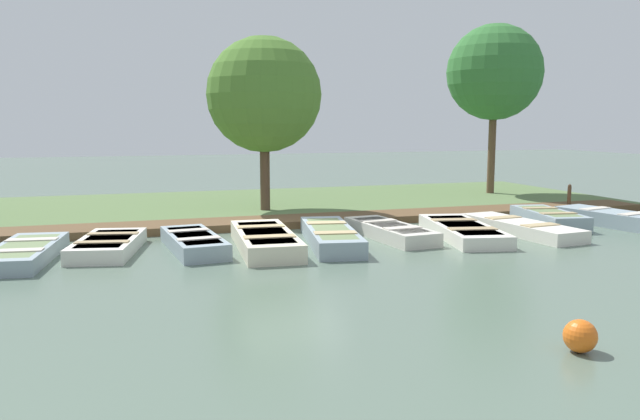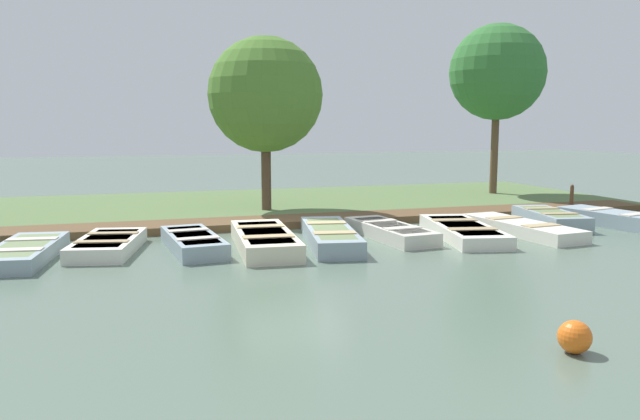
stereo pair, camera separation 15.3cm
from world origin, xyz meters
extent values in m
plane|color=#566B5B|center=(0.00, 0.00, 0.00)|extent=(80.00, 80.00, 0.00)
cube|color=#567042|center=(-5.00, 0.00, 0.09)|extent=(8.00, 24.00, 0.18)
cube|color=brown|center=(-1.45, 0.00, 0.10)|extent=(1.39, 23.01, 0.20)
cube|color=#8C9EA8|center=(1.17, -5.83, 0.16)|extent=(3.12, 1.48, 0.31)
cube|color=#6B7F51|center=(1.17, -5.83, 0.30)|extent=(2.55, 1.17, 0.02)
cube|color=beige|center=(1.74, -5.90, 0.32)|extent=(0.43, 1.03, 0.03)
cube|color=beige|center=(0.61, -5.75, 0.32)|extent=(0.43, 1.03, 0.03)
cube|color=silver|center=(0.86, -4.25, 0.16)|extent=(2.79, 1.67, 0.31)
cube|color=teal|center=(0.86, -4.25, 0.30)|extent=(2.28, 1.33, 0.02)
cube|color=tan|center=(1.35, -4.35, 0.32)|extent=(0.48, 1.09, 0.03)
cube|color=tan|center=(0.38, -4.14, 0.32)|extent=(0.48, 1.09, 0.03)
cube|color=#8C9EA8|center=(1.18, -2.50, 0.17)|extent=(2.90, 1.22, 0.34)
cube|color=#6B7F51|center=(1.18, -2.50, 0.33)|extent=(2.37, 0.96, 0.03)
cube|color=beige|center=(1.72, -2.45, 0.36)|extent=(0.36, 0.91, 0.03)
cube|color=beige|center=(0.65, -2.55, 0.36)|extent=(0.36, 0.91, 0.03)
cube|color=beige|center=(1.48, -1.00, 0.19)|extent=(3.55, 1.42, 0.38)
cube|color=#6B7F51|center=(1.48, -1.00, 0.36)|extent=(2.91, 1.12, 0.03)
cube|color=tan|center=(2.14, -1.05, 0.39)|extent=(0.43, 1.09, 0.03)
cube|color=tan|center=(0.82, -0.95, 0.39)|extent=(0.43, 1.09, 0.03)
cube|color=#8C9EA8|center=(1.45, 0.52, 0.19)|extent=(3.67, 1.59, 0.38)
cube|color=#6B7F51|center=(1.45, 0.52, 0.36)|extent=(3.00, 1.26, 0.03)
cube|color=tan|center=(2.11, 0.41, 0.39)|extent=(0.51, 0.96, 0.03)
cube|color=tan|center=(0.79, 0.64, 0.39)|extent=(0.51, 0.96, 0.03)
cube|color=beige|center=(1.10, 2.14, 0.16)|extent=(3.12, 1.26, 0.32)
cube|color=beige|center=(1.10, 2.14, 0.31)|extent=(2.55, 1.00, 0.03)
cube|color=beige|center=(1.67, 2.19, 0.34)|extent=(0.39, 0.92, 0.03)
cube|color=beige|center=(0.53, 2.08, 0.34)|extent=(0.39, 0.92, 0.03)
cube|color=silver|center=(1.54, 3.84, 0.15)|extent=(3.71, 1.87, 0.31)
cube|color=#4C709E|center=(1.54, 3.84, 0.30)|extent=(3.03, 1.48, 0.02)
cube|color=tan|center=(2.20, 3.71, 0.32)|extent=(0.56, 1.14, 0.03)
cube|color=tan|center=(0.88, 3.98, 0.32)|extent=(0.56, 1.14, 0.03)
cube|color=silver|center=(1.56, 5.47, 0.15)|extent=(3.55, 1.37, 0.30)
cube|color=teal|center=(1.56, 5.47, 0.29)|extent=(2.91, 1.08, 0.02)
cube|color=tan|center=(2.21, 5.54, 0.32)|extent=(0.44, 0.96, 0.03)
cube|color=tan|center=(0.90, 5.40, 0.32)|extent=(0.44, 0.96, 0.03)
cube|color=#8C9EA8|center=(0.77, 6.89, 0.20)|extent=(2.77, 1.47, 0.40)
cube|color=#6B7F51|center=(0.77, 6.89, 0.38)|extent=(2.26, 1.17, 0.03)
cube|color=tan|center=(1.26, 6.80, 0.41)|extent=(0.43, 0.96, 0.03)
cube|color=tan|center=(0.28, 6.98, 0.41)|extent=(0.43, 0.96, 0.03)
cube|color=#8C9EA8|center=(1.27, 8.58, 0.19)|extent=(3.17, 1.69, 0.38)
cube|color=#994C33|center=(1.27, 8.58, 0.37)|extent=(2.59, 1.34, 0.03)
cube|color=beige|center=(1.83, 8.70, 0.40)|extent=(0.50, 1.03, 0.03)
cube|color=beige|center=(0.71, 8.45, 0.40)|extent=(0.50, 1.03, 0.03)
cylinder|color=brown|center=(-1.52, 9.42, 0.38)|extent=(0.11, 0.11, 0.76)
sphere|color=brown|center=(-1.52, 9.42, 0.78)|extent=(0.10, 0.10, 0.10)
sphere|color=orange|center=(8.69, 1.23, 0.20)|extent=(0.40, 0.40, 0.40)
cylinder|color=#4C3828|center=(-3.30, 0.09, 1.31)|extent=(0.28, 0.28, 2.62)
sphere|color=#4C7A2D|center=(-3.30, 0.09, 3.53)|extent=(3.32, 3.32, 3.32)
cylinder|color=brown|center=(-5.18, 8.94, 1.79)|extent=(0.27, 0.27, 3.58)
sphere|color=#337033|center=(-5.18, 8.94, 4.52)|extent=(3.40, 3.40, 3.40)
camera|label=1|loc=(14.56, -3.91, 2.72)|focal=35.00mm
camera|label=2|loc=(14.61, -3.76, 2.72)|focal=35.00mm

